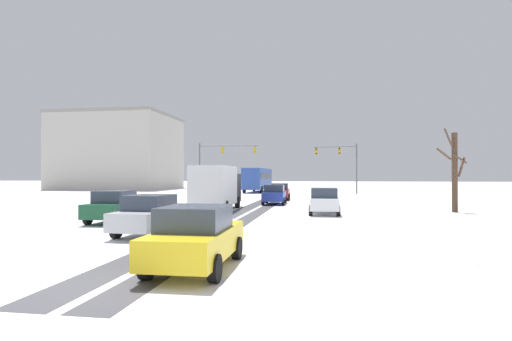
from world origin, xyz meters
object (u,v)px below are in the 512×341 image
Objects in this scene: bus_oncoming at (258,178)px; bare_tree_sidewalk_mid at (454,170)px; box_truck_delivery at (217,187)px; traffic_signal_far_left at (220,157)px; car_blue_second at (274,194)px; car_silver_fifth at (151,215)px; car_yellow_cab_sixth at (196,237)px; office_building_far_left_block at (119,152)px; traffic_signal_far_right at (342,158)px; car_red_lead at (280,192)px; car_white_third at (324,201)px; car_dark_green_fourth at (116,206)px.

bare_tree_sidewalk_mid is (17.51, -29.36, 0.75)m from bus_oncoming.
box_truck_delivery is (1.93, -30.55, -0.36)m from bus_oncoming.
traffic_signal_far_left reaches higher than car_blue_second.
car_yellow_cab_sixth is (3.61, -5.38, 0.00)m from car_silver_fifth.
bare_tree_sidewalk_mid reaches higher than car_blue_second.
bare_tree_sidewalk_mid reaches higher than box_truck_delivery.
traffic_signal_far_left is 0.40× the size of office_building_far_left_block.
car_blue_second is 0.55× the size of box_truck_delivery.
bare_tree_sidewalk_mid is at bearing -76.86° from traffic_signal_far_right.
car_red_lead is 1.01× the size of car_blue_second.
traffic_signal_far_right is at bearing 75.64° from car_silver_fifth.
box_truck_delivery is at bearing -54.30° from office_building_far_left_block.
traffic_signal_far_left reaches higher than bare_tree_sidewalk_mid.
traffic_signal_far_left is at bearing 118.13° from car_white_third.
car_yellow_cab_sixth is at bearing -102.63° from car_white_third.
bus_oncoming is (-11.66, 4.31, -2.63)m from traffic_signal_far_right.
bus_oncoming is at bearing -17.60° from office_building_far_left_block.
car_silver_fifth is 6.48m from car_yellow_cab_sixth.
box_truck_delivery reaches higher than car_yellow_cab_sixth.
traffic_signal_far_left is at bearing 99.49° from car_silver_fifth.
office_building_far_left_block is at bearing 131.18° from car_white_third.
office_building_far_left_block is (-30.96, 26.44, 5.66)m from car_red_lead.
bare_tree_sidewalk_mid reaches higher than car_red_lead.
car_dark_green_fourth is at bearing -62.13° from office_building_far_left_block.
bare_tree_sidewalk_mid reaches higher than car_silver_fifth.
car_yellow_cab_sixth is at bearing -123.65° from bare_tree_sidewalk_mid.
traffic_signal_far_right is at bearing 71.68° from car_blue_second.
bus_oncoming is at bearing 159.73° from traffic_signal_far_right.
car_red_lead is 14.22m from car_white_third.
box_truck_delivery is at bearing -76.28° from traffic_signal_far_left.
traffic_signal_far_left is 1.82× the size of car_yellow_cab_sixth.
traffic_signal_far_right is at bearing 69.66° from box_truck_delivery.
car_yellow_cab_sixth is 47.47m from bus_oncoming.
bus_oncoming is at bearing 66.66° from traffic_signal_far_left.
car_silver_fifth is at bearing -125.42° from car_white_third.
car_blue_second is 17.95m from car_silver_fifth.
bus_oncoming is at bearing 93.61° from box_truck_delivery.
car_blue_second is 0.22× the size of office_building_far_left_block.
car_white_third is (3.99, -7.79, 0.00)m from car_blue_second.
car_white_third is at bearing -61.87° from traffic_signal_far_left.
traffic_signal_far_left is 9.32m from bus_oncoming.
car_dark_green_fourth is 1.00× the size of car_silver_fifth.
car_red_lead is (-6.64, -13.91, -3.80)m from traffic_signal_far_right.
box_truck_delivery reaches higher than car_red_lead.
car_silver_fifth is at bearing -60.72° from office_building_far_left_block.
traffic_signal_far_left is 1.36× the size of bare_tree_sidewalk_mid.
traffic_signal_far_right is at bearing 84.72° from car_white_third.
car_silver_fifth is at bearing -80.51° from traffic_signal_far_left.
traffic_signal_far_right is at bearing 82.06° from car_yellow_cab_sixth.
office_building_far_left_block is (-35.05, 40.06, 5.66)m from car_white_third.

